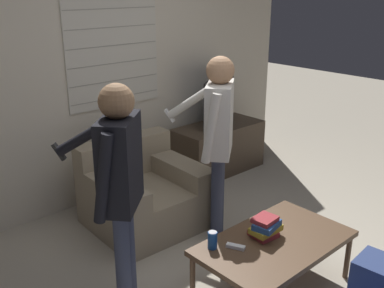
# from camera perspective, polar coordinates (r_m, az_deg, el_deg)

# --- Properties ---
(ground_plane) EXTENTS (16.00, 16.00, 0.00)m
(ground_plane) POSITION_cam_1_polar(r_m,az_deg,el_deg) (3.56, 7.35, -17.08)
(ground_plane) COLOR #B2A893
(wall_back) EXTENTS (5.20, 0.08, 2.55)m
(wall_back) POSITION_cam_1_polar(r_m,az_deg,el_deg) (4.51, -11.93, 8.53)
(wall_back) COLOR beige
(wall_back) RESTS_ON ground_plane
(armchair_beige) EXTENTS (0.99, 0.94, 0.75)m
(armchair_beige) POSITION_cam_1_polar(r_m,az_deg,el_deg) (4.20, -6.25, -6.29)
(armchair_beige) COLOR gray
(armchair_beige) RESTS_ON ground_plane
(coffee_table) EXTENTS (1.12, 0.67, 0.40)m
(coffee_table) POSITION_cam_1_polar(r_m,az_deg,el_deg) (3.33, 10.45, -12.45)
(coffee_table) COLOR brown
(coffee_table) RESTS_ON ground_plane
(tv_stand) EXTENTS (1.09, 0.51, 0.57)m
(tv_stand) POSITION_cam_1_polar(r_m,az_deg,el_deg) (5.33, 3.32, -0.50)
(tv_stand) COLOR #4C3D2D
(tv_stand) RESTS_ON ground_plane
(tv) EXTENTS (0.65, 0.51, 0.54)m
(tv) POSITION_cam_1_polar(r_m,az_deg,el_deg) (5.16, 3.41, 5.29)
(tv) COLOR black
(tv) RESTS_ON tv_stand
(person_left_standing) EXTENTS (0.48, 0.75, 1.58)m
(person_left_standing) POSITION_cam_1_polar(r_m,az_deg,el_deg) (2.84, -9.26, -3.97)
(person_left_standing) COLOR #33384C
(person_left_standing) RESTS_ON ground_plane
(person_right_standing) EXTENTS (0.51, 0.76, 1.59)m
(person_right_standing) POSITION_cam_1_polar(r_m,az_deg,el_deg) (3.68, 3.31, 2.11)
(person_right_standing) COLOR #33384C
(person_right_standing) RESTS_ON ground_plane
(book_stack) EXTENTS (0.24, 0.21, 0.16)m
(book_stack) POSITION_cam_1_polar(r_m,az_deg,el_deg) (3.30, 9.29, -10.40)
(book_stack) COLOR maroon
(book_stack) RESTS_ON coffee_table
(soda_can) EXTENTS (0.07, 0.07, 0.13)m
(soda_can) POSITION_cam_1_polar(r_m,az_deg,el_deg) (3.15, 2.62, -12.08)
(soda_can) COLOR #194C9E
(soda_can) RESTS_ON coffee_table
(spare_remote) EXTENTS (0.09, 0.13, 0.02)m
(spare_remote) POSITION_cam_1_polar(r_m,az_deg,el_deg) (3.18, 5.55, -12.83)
(spare_remote) COLOR white
(spare_remote) RESTS_ON coffee_table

